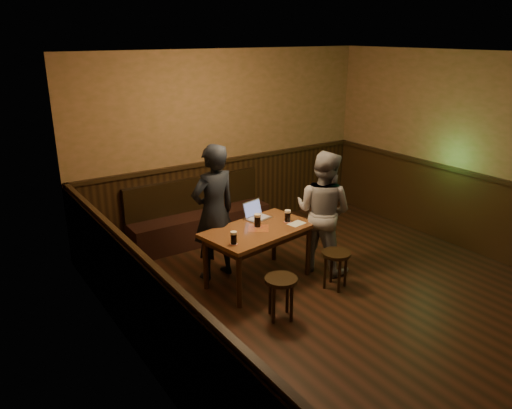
{
  "coord_description": "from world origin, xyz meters",
  "views": [
    {
      "loc": [
        -3.86,
        -3.6,
        3.03
      ],
      "look_at": [
        -0.75,
        1.04,
        1.09
      ],
      "focal_mm": 35.0,
      "sensor_mm": 36.0,
      "label": 1
    }
  ],
  "objects": [
    {
      "name": "stool_right",
      "position": [
        0.06,
        0.47,
        0.38
      ],
      "size": [
        0.46,
        0.46,
        0.48
      ],
      "rotation": [
        0.0,
        0.0,
        -0.37
      ],
      "color": "black",
      "rests_on": "ground"
    },
    {
      "name": "person_grey",
      "position": [
        0.27,
        0.98,
        0.81
      ],
      "size": [
        0.86,
        0.96,
        1.62
      ],
      "primitive_type": "imported",
      "rotation": [
        0.0,
        0.0,
        1.95
      ],
      "color": "gray",
      "rests_on": "ground"
    },
    {
      "name": "person_suit",
      "position": [
        -1.02,
        1.59,
        0.88
      ],
      "size": [
        0.68,
        0.49,
        1.76
      ],
      "primitive_type": "imported",
      "rotation": [
        0.0,
        0.0,
        3.25
      ],
      "color": "black",
      "rests_on": "ground"
    },
    {
      "name": "laptop",
      "position": [
        -0.47,
        1.46,
        0.79
      ],
      "size": [
        0.36,
        0.32,
        0.22
      ],
      "rotation": [
        0.0,
        0.0,
        0.23
      ],
      "color": "silver",
      "rests_on": "pub_table"
    },
    {
      "name": "pint_left",
      "position": [
        -1.15,
        0.9,
        0.81
      ],
      "size": [
        0.1,
        0.1,
        0.15
      ],
      "color": "maroon",
      "rests_on": "pub_table"
    },
    {
      "name": "menu",
      "position": [
        -0.15,
        1.0,
        0.73
      ],
      "size": [
        0.24,
        0.19,
        0.0
      ],
      "primitive_type": "cube",
      "rotation": [
        0.0,
        0.0,
        0.18
      ],
      "color": "silver",
      "rests_on": "pub_table"
    },
    {
      "name": "room",
      "position": [
        0.0,
        0.22,
        1.2
      ],
      "size": [
        5.04,
        6.04,
        2.84
      ],
      "color": "black",
      "rests_on": "ground"
    },
    {
      "name": "pint_right",
      "position": [
        -0.21,
        1.12,
        0.81
      ],
      "size": [
        0.1,
        0.1,
        0.16
      ],
      "color": "maroon",
      "rests_on": "pub_table"
    },
    {
      "name": "bench",
      "position": [
        -0.64,
        2.75,
        0.31
      ],
      "size": [
        2.2,
        0.5,
        0.95
      ],
      "color": "black",
      "rests_on": "ground"
    },
    {
      "name": "stool_left",
      "position": [
        -0.92,
        0.29,
        0.39
      ],
      "size": [
        0.47,
        0.47,
        0.49
      ],
      "rotation": [
        0.0,
        0.0,
        0.37
      ],
      "color": "black",
      "rests_on": "ground"
    },
    {
      "name": "pint_mid",
      "position": [
        -0.63,
        1.19,
        0.81
      ],
      "size": [
        0.11,
        0.11,
        0.17
      ],
      "color": "maroon",
      "rests_on": "pub_table"
    },
    {
      "name": "pub_table",
      "position": [
        -0.64,
        1.14,
        0.63
      ],
      "size": [
        1.47,
        0.99,
        0.73
      ],
      "rotation": [
        0.0,
        0.0,
        0.17
      ],
      "color": "#542C18",
      "rests_on": "ground"
    }
  ]
}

